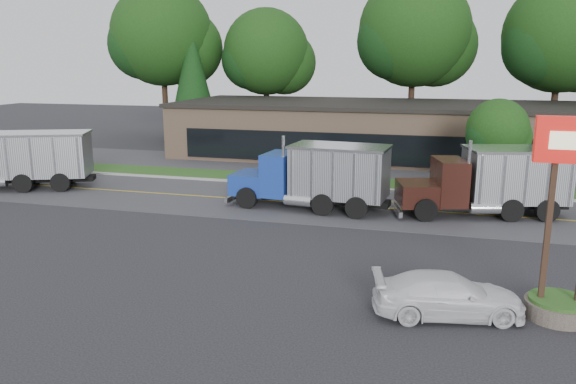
{
  "coord_description": "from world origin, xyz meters",
  "views": [
    {
      "loc": [
        6.84,
        -19.5,
        7.39
      ],
      "look_at": [
        0.46,
        3.84,
        1.8
      ],
      "focal_mm": 35.0,
      "sensor_mm": 36.0,
      "label": 1
    }
  ],
  "objects_px": {
    "dump_truck_maroon": "(492,180)",
    "rally_car": "(448,295)",
    "bilo_sign": "(564,253)",
    "dump_truck_red": "(14,159)",
    "dump_truck_blue": "(318,175)"
  },
  "relations": [
    {
      "from": "bilo_sign",
      "to": "dump_truck_red",
      "type": "bearing_deg",
      "value": 159.64
    },
    {
      "from": "dump_truck_red",
      "to": "dump_truck_blue",
      "type": "height_order",
      "value": "same"
    },
    {
      "from": "dump_truck_maroon",
      "to": "rally_car",
      "type": "relative_size",
      "value": 1.9
    },
    {
      "from": "bilo_sign",
      "to": "dump_truck_maroon",
      "type": "distance_m",
      "value": 11.59
    },
    {
      "from": "dump_truck_blue",
      "to": "dump_truck_maroon",
      "type": "height_order",
      "value": "same"
    },
    {
      "from": "bilo_sign",
      "to": "rally_car",
      "type": "xyz_separation_m",
      "value": [
        -3.17,
        -0.74,
        -1.38
      ]
    },
    {
      "from": "bilo_sign",
      "to": "dump_truck_red",
      "type": "height_order",
      "value": "bilo_sign"
    },
    {
      "from": "bilo_sign",
      "to": "dump_truck_maroon",
      "type": "bearing_deg",
      "value": 95.47
    },
    {
      "from": "dump_truck_red",
      "to": "rally_car",
      "type": "height_order",
      "value": "dump_truck_red"
    },
    {
      "from": "dump_truck_maroon",
      "to": "rally_car",
      "type": "distance_m",
      "value": 12.5
    },
    {
      "from": "bilo_sign",
      "to": "rally_car",
      "type": "height_order",
      "value": "bilo_sign"
    },
    {
      "from": "dump_truck_blue",
      "to": "dump_truck_red",
      "type": "bearing_deg",
      "value": 5.34
    },
    {
      "from": "dump_truck_red",
      "to": "rally_car",
      "type": "xyz_separation_m",
      "value": [
        24.88,
        -11.14,
        -1.17
      ]
    },
    {
      "from": "dump_truck_blue",
      "to": "rally_car",
      "type": "height_order",
      "value": "dump_truck_blue"
    },
    {
      "from": "rally_car",
      "to": "bilo_sign",
      "type": "bearing_deg",
      "value": -89.42
    }
  ]
}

